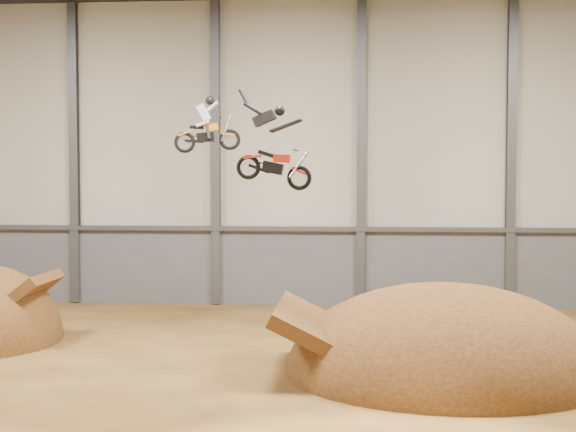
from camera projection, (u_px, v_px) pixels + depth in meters
The scene contains 11 objects.
floor at pixel (244, 393), 22.15m from camera, with size 40.00×40.00×0.00m, color #503415.
back_wall at pixel (288, 153), 36.72m from camera, with size 40.00×0.10×14.00m, color #BBB7A6.
lower_band_back at pixel (288, 267), 36.89m from camera, with size 39.80×0.18×3.50m, color #57585E.
steel_rail at pixel (288, 229), 36.65m from camera, with size 39.80×0.35×0.20m, color #47494F.
steel_column_1 at pixel (74, 154), 37.33m from camera, with size 0.40×0.36×13.90m, color #47494F.
steel_column_2 at pixel (216, 153), 36.79m from camera, with size 0.40×0.36×13.90m, color #47494F.
steel_column_3 at pixel (361, 153), 36.25m from camera, with size 0.40×0.36×13.90m, color #47494F.
steel_column_4 at pixel (511, 153), 35.71m from camera, with size 0.40×0.36×13.90m, color #47494F.
landing_ramp at pixel (444, 375), 24.15m from camera, with size 9.60×8.49×5.54m, color #3F240F.
fmx_rider_a at pixel (208, 122), 28.31m from camera, with size 2.32×0.88×2.09m, color orange, non-canonical shape.
fmx_rider_b at pixel (271, 140), 23.91m from camera, with size 3.06×0.87×2.62m, color red, non-canonical shape.
Camera 1 is at (2.99, -21.70, 6.05)m, focal length 50.00 mm.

